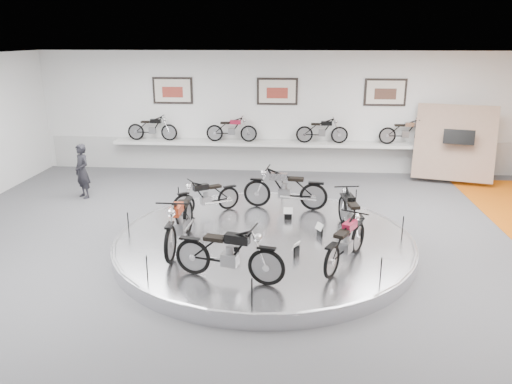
# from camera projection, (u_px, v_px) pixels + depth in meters

# --- Properties ---
(floor) EXTENTS (16.00, 16.00, 0.00)m
(floor) POSITION_uv_depth(u_px,v_px,m) (263.00, 255.00, 10.57)
(floor) COLOR #535355
(floor) RESTS_ON ground
(ceiling) EXTENTS (16.00, 16.00, 0.00)m
(ceiling) POSITION_uv_depth(u_px,v_px,m) (264.00, 60.00, 9.38)
(ceiling) COLOR white
(ceiling) RESTS_ON wall_back
(wall_back) EXTENTS (16.00, 0.00, 16.00)m
(wall_back) POSITION_uv_depth(u_px,v_px,m) (277.00, 113.00, 16.64)
(wall_back) COLOR white
(wall_back) RESTS_ON floor
(dado_band) EXTENTS (15.68, 0.04, 1.10)m
(dado_band) POSITION_uv_depth(u_px,v_px,m) (276.00, 155.00, 17.05)
(dado_band) COLOR #BCBCBA
(dado_band) RESTS_ON floor
(display_platform) EXTENTS (6.40, 6.40, 0.30)m
(display_platform) POSITION_uv_depth(u_px,v_px,m) (264.00, 243.00, 10.81)
(display_platform) COLOR silver
(display_platform) RESTS_ON floor
(platform_rim) EXTENTS (6.40, 6.40, 0.10)m
(platform_rim) POSITION_uv_depth(u_px,v_px,m) (264.00, 238.00, 10.78)
(platform_rim) COLOR #B2B2BA
(platform_rim) RESTS_ON display_platform
(shelf) EXTENTS (11.00, 0.55, 0.10)m
(shelf) POSITION_uv_depth(u_px,v_px,m) (276.00, 144.00, 16.65)
(shelf) COLOR silver
(shelf) RESTS_ON wall_back
(poster_left) EXTENTS (1.35, 0.06, 0.88)m
(poster_left) POSITION_uv_depth(u_px,v_px,m) (173.00, 91.00, 16.66)
(poster_left) COLOR beige
(poster_left) RESTS_ON wall_back
(poster_center) EXTENTS (1.35, 0.06, 0.88)m
(poster_center) POSITION_uv_depth(u_px,v_px,m) (277.00, 91.00, 16.39)
(poster_center) COLOR beige
(poster_center) RESTS_ON wall_back
(poster_right) EXTENTS (1.35, 0.06, 0.88)m
(poster_right) POSITION_uv_depth(u_px,v_px,m) (385.00, 92.00, 16.12)
(poster_right) COLOR beige
(poster_right) RESTS_ON wall_back
(display_panel) EXTENTS (2.56, 1.52, 2.30)m
(display_panel) POSITION_uv_depth(u_px,v_px,m) (455.00, 143.00, 15.58)
(display_panel) COLOR #9C7D68
(display_panel) RESTS_ON floor
(shelf_bike_a) EXTENTS (1.22, 0.43, 0.73)m
(shelf_bike_a) POSITION_uv_depth(u_px,v_px,m) (152.00, 130.00, 16.84)
(shelf_bike_a) COLOR black
(shelf_bike_a) RESTS_ON shelf
(shelf_bike_b) EXTENTS (1.22, 0.43, 0.73)m
(shelf_bike_b) POSITION_uv_depth(u_px,v_px,m) (232.00, 131.00, 16.64)
(shelf_bike_b) COLOR maroon
(shelf_bike_b) RESTS_ON shelf
(shelf_bike_c) EXTENTS (1.22, 0.43, 0.73)m
(shelf_bike_c) POSITION_uv_depth(u_px,v_px,m) (322.00, 132.00, 16.41)
(shelf_bike_c) COLOR black
(shelf_bike_c) RESTS_ON shelf
(shelf_bike_d) EXTENTS (1.22, 0.43, 0.73)m
(shelf_bike_d) POSITION_uv_depth(u_px,v_px,m) (405.00, 133.00, 16.21)
(shelf_bike_d) COLOR #A2A2A6
(shelf_bike_d) RESTS_ON shelf
(bike_a) EXTENTS (0.83, 1.70, 0.96)m
(bike_a) POSITION_uv_depth(u_px,v_px,m) (350.00, 212.00, 10.82)
(bike_a) COLOR black
(bike_a) RESTS_ON display_platform
(bike_b) EXTENTS (1.85, 0.84, 1.05)m
(bike_b) POSITION_uv_depth(u_px,v_px,m) (285.00, 188.00, 12.36)
(bike_b) COLOR #A2A2A6
(bike_b) RESTS_ON display_platform
(bike_c) EXTENTS (1.53, 1.26, 0.87)m
(bike_c) POSITION_uv_depth(u_px,v_px,m) (206.00, 196.00, 12.05)
(bike_c) COLOR black
(bike_c) RESTS_ON display_platform
(bike_d) EXTENTS (0.69, 1.89, 1.11)m
(bike_d) POSITION_uv_depth(u_px,v_px,m) (179.00, 221.00, 10.08)
(bike_d) COLOR #B7391A
(bike_d) RESTS_ON display_platform
(bike_e) EXTENTS (1.83, 1.00, 1.02)m
(bike_e) POSITION_uv_depth(u_px,v_px,m) (229.00, 253.00, 8.70)
(bike_e) COLOR black
(bike_e) RESTS_ON display_platform
(bike_f) EXTENTS (1.24, 1.69, 0.95)m
(bike_f) POSITION_uv_depth(u_px,v_px,m) (346.00, 241.00, 9.29)
(bike_f) COLOR maroon
(bike_f) RESTS_ON display_platform
(visitor) EXTENTS (0.68, 0.65, 1.56)m
(visitor) POSITION_uv_depth(u_px,v_px,m) (82.00, 171.00, 14.13)
(visitor) COLOR black
(visitor) RESTS_ON floor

